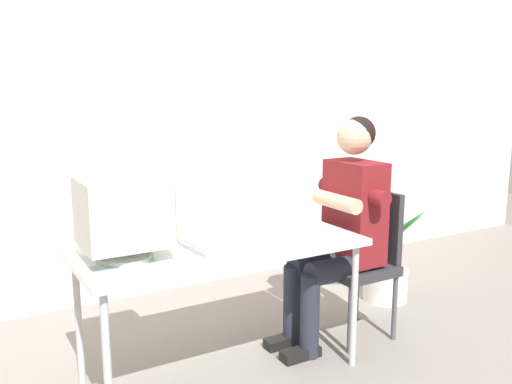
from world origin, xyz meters
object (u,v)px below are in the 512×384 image
Objects in this scene: crt_monitor at (124,213)px; person_seated at (342,221)px; keyboard at (197,243)px; office_chair at (364,255)px; potted_plant at (387,258)px; desk at (220,253)px.

person_seated is (1.33, 0.03, -0.21)m from crt_monitor.
office_chair is (1.13, 0.01, -0.24)m from keyboard.
crt_monitor is 0.53× the size of potted_plant.
crt_monitor is 0.43m from keyboard.
person_seated is at bearing -154.47° from potted_plant.
office_chair is at bearing 1.19° from desk.
desk is at bearing -6.56° from keyboard.
keyboard is at bearing 3.45° from crt_monitor.
office_chair reaches higher than keyboard.
office_chair reaches higher than desk.
crt_monitor is (-0.50, -0.01, 0.27)m from desk.
keyboard is 0.34× the size of person_seated.
office_chair reaches higher than potted_plant.
desk is at bearing -178.55° from person_seated.
keyboard reaches higher than desk.
potted_plant is (1.52, 0.35, -0.37)m from desk.
crt_monitor is 0.85× the size of keyboard.
keyboard is 1.74m from potted_plant.
desk is at bearing -166.90° from potted_plant.
potted_plant is at bearing 25.53° from person_seated.
crt_monitor reaches higher than potted_plant.
crt_monitor is at bearing -179.06° from desk.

